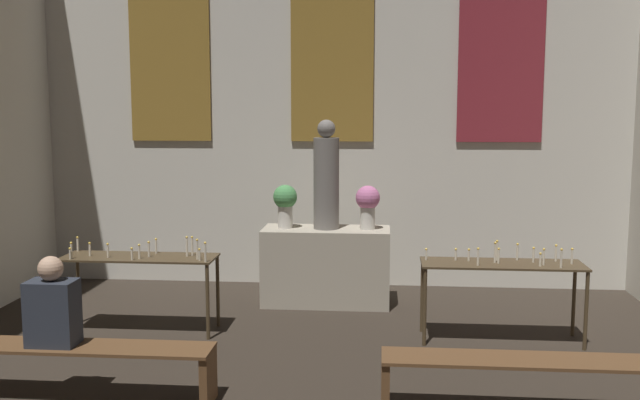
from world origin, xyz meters
name	(u,v)px	position (x,y,z in m)	size (l,w,h in m)	color
wall_back	(333,55)	(0.00, 10.11, 2.84)	(7.41, 0.16, 5.62)	silver
altar	(326,266)	(0.00, 9.16, 0.43)	(1.42, 0.60, 0.86)	#ADA38E
statue	(326,179)	(0.00, 9.16, 1.42)	(0.29, 0.29, 1.21)	slate
flower_vase_left	(285,202)	(-0.46, 9.16, 1.16)	(0.27, 0.27, 0.49)	beige
flower_vase_right	(368,203)	(0.46, 9.16, 1.16)	(0.27, 0.27, 0.49)	beige
candle_rack_left	(140,264)	(-1.75, 8.00, 0.67)	(1.52, 0.48, 0.96)	#473823
candle_rack_right	(502,271)	(1.76, 8.00, 0.67)	(1.52, 0.48, 0.96)	#473823
pew_back_left	(82,360)	(-1.63, 6.31, 0.31)	(2.00, 0.36, 0.43)	brown
pew_back_right	(522,373)	(1.63, 6.31, 0.31)	(2.00, 0.36, 0.43)	brown
person_seated	(52,307)	(-1.84, 6.31, 0.72)	(0.36, 0.24, 0.68)	#282D38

